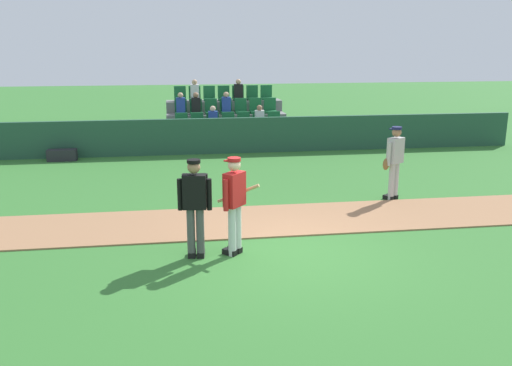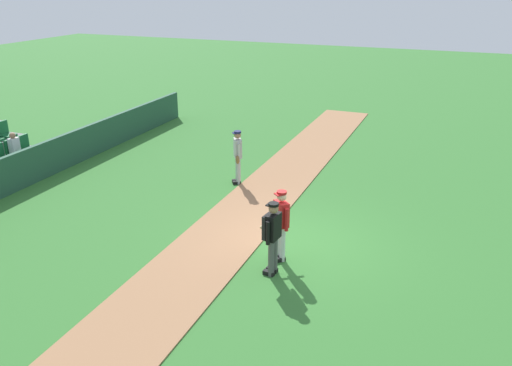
# 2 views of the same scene
# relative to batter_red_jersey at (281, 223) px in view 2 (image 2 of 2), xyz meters

# --- Properties ---
(ground_plane) EXTENTS (80.00, 80.00, 0.00)m
(ground_plane) POSITION_rel_batter_red_jersey_xyz_m (0.90, -0.12, -0.97)
(ground_plane) COLOR #33702D
(infield_dirt_path) EXTENTS (28.00, 2.08, 0.03)m
(infield_dirt_path) POSITION_rel_batter_red_jersey_xyz_m (0.90, 1.75, -0.95)
(infield_dirt_path) COLOR #9E704C
(infield_dirt_path) RESTS_ON ground
(dugout_fence) EXTENTS (20.00, 0.16, 1.20)m
(dugout_fence) POSITION_rel_batter_red_jersey_xyz_m (0.90, 9.14, -0.37)
(dugout_fence) COLOR #234C38
(dugout_fence) RESTS_ON ground
(batter_red_jersey) EXTENTS (0.75, 0.68, 1.76)m
(batter_red_jersey) POSITION_rel_batter_red_jersey_xyz_m (0.00, 0.00, 0.00)
(batter_red_jersey) COLOR silver
(batter_red_jersey) RESTS_ON ground
(umpire_home_plate) EXTENTS (0.59, 0.34, 1.76)m
(umpire_home_plate) POSITION_rel_batter_red_jersey_xyz_m (-0.69, -0.04, 0.03)
(umpire_home_plate) COLOR #4C4C4C
(umpire_home_plate) RESTS_ON ground
(runner_grey_jersey) EXTENTS (0.63, 0.44, 1.76)m
(runner_grey_jersey) POSITION_rel_batter_red_jersey_xyz_m (4.11, 2.92, -0.01)
(runner_grey_jersey) COLOR #B2B2B2
(runner_grey_jersey) RESTS_ON ground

